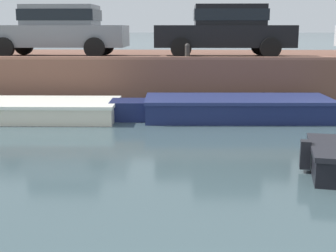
{
  "coord_description": "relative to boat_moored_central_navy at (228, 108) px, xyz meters",
  "views": [
    {
      "loc": [
        -0.55,
        -1.18,
        2.27
      ],
      "look_at": [
        -0.72,
        4.14,
        1.15
      ],
      "focal_mm": 50.0,
      "sensor_mm": 36.0,
      "label": 1
    }
  ],
  "objects": [
    {
      "name": "ground_plane",
      "position": [
        -0.59,
        -4.56,
        -0.27
      ],
      "size": [
        400.0,
        400.0,
        0.0
      ],
      "primitive_type": "plane",
      "color": "#3D5156"
    },
    {
      "name": "far_quay_wall",
      "position": [
        -0.59,
        4.35,
        0.42
      ],
      "size": [
        60.0,
        6.0,
        1.39
      ],
      "primitive_type": "cube",
      "color": "brown",
      "rests_on": "ground"
    },
    {
      "name": "car_centre_black",
      "position": [
        0.13,
        2.78,
        1.96
      ],
      "size": [
        4.12,
        1.94,
        1.54
      ],
      "color": "black",
      "rests_on": "far_quay_wall"
    },
    {
      "name": "mooring_bollard_mid",
      "position": [
        -1.03,
        1.6,
        1.36
      ],
      "size": [
        0.15,
        0.15,
        0.45
      ],
      "color": "#2D2B28",
      "rests_on": "far_quay_wall"
    },
    {
      "name": "far_wall_coping",
      "position": [
        -0.59,
        1.47,
        1.16
      ],
      "size": [
        60.0,
        0.24,
        0.08
      ],
      "primitive_type": "cube",
      "color": "#925F4C",
      "rests_on": "far_quay_wall"
    },
    {
      "name": "boat_moored_central_navy",
      "position": [
        0.0,
        0.0,
        0.0
      ],
      "size": [
        5.54,
        1.87,
        0.55
      ],
      "color": "navy",
      "rests_on": "ground"
    },
    {
      "name": "car_left_inner_grey",
      "position": [
        -4.96,
        2.78,
        1.96
      ],
      "size": [
        4.3,
        1.92,
        1.54
      ],
      "color": "slate",
      "rests_on": "far_quay_wall"
    }
  ]
}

